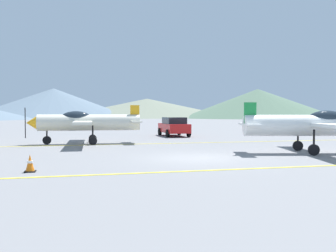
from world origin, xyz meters
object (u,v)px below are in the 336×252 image
car_sedan (174,126)px  traffic_cone_front (30,163)px  airplane_near (315,125)px  airplane_mid (85,122)px

car_sedan → traffic_cone_front: bearing=-118.9°
airplane_near → traffic_cone_front: size_ratio=14.10×
car_sedan → airplane_mid: bearing=-140.7°
airplane_mid → car_sedan: 9.71m
airplane_mid → traffic_cone_front: (-1.94, -10.99, -1.12)m
traffic_cone_front → airplane_near: bearing=12.0°
airplane_near → car_sedan: bearing=103.5°
airplane_near → traffic_cone_front: 13.23m
airplane_mid → car_sedan: (7.50, 6.14, -0.57)m
airplane_near → airplane_mid: (-10.95, 8.25, 0.00)m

